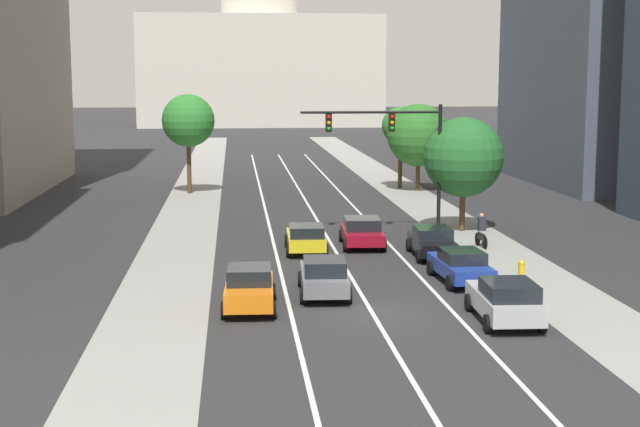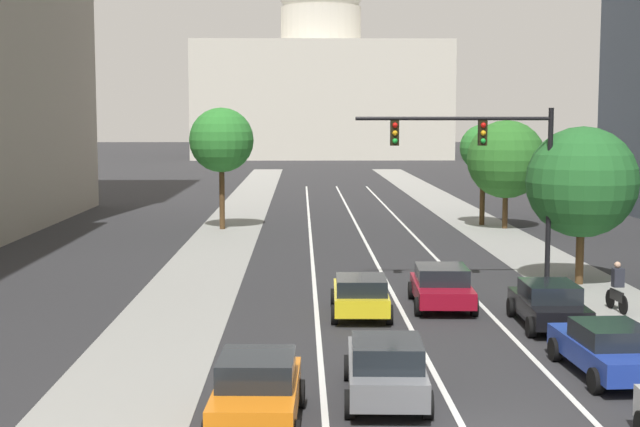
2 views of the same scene
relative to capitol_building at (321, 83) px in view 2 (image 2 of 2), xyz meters
name	(u,v)px [view 2 (image 2 of 2)]	position (x,y,z in m)	size (l,w,h in m)	color
ground_plane	(354,221)	(0.00, -98.77, -12.66)	(400.00, 400.00, 0.00)	#2B2B2D
sidewalk_left	(229,231)	(-7.70, -103.77, -12.66)	(3.72, 130.00, 0.01)	gray
sidewalk_right	(489,230)	(7.70, -103.77, -12.66)	(3.72, 130.00, 0.01)	gray
lane_stripe_left	(312,256)	(-2.92, -113.77, -12.65)	(0.16, 90.00, 0.01)	white
lane_stripe_center	(373,256)	(0.00, -113.77, -12.65)	(0.16, 90.00, 0.01)	white
lane_stripe_right	(434,256)	(2.92, -113.77, -12.65)	(0.16, 90.00, 0.01)	white
capitol_building	(321,83)	(0.00, 0.00, 0.00)	(41.93, 27.58, 38.19)	beige
car_crimson	(442,286)	(1.46, -125.59, -11.91)	(2.25, 4.31, 1.45)	maroon
car_blue	(608,349)	(4.38, -134.19, -11.94)	(2.09, 4.46, 1.39)	#1E389E
car_orange	(257,391)	(-4.38, -137.88, -11.86)	(2.06, 4.14, 1.58)	orange
car_yellow	(361,295)	(-1.47, -127.00, -11.93)	(2.07, 4.09, 1.41)	yellow
car_black	(549,304)	(4.38, -128.66, -11.92)	(2.05, 4.28, 1.43)	black
car_gray	(386,368)	(-1.47, -136.02, -11.88)	(2.10, 4.38, 1.53)	slate
traffic_signal_mast	(490,158)	(3.82, -122.03, -7.61)	(7.60, 0.39, 6.98)	black
cyclist	(617,287)	(7.34, -126.44, -11.81)	(0.38, 1.70, 1.72)	black
street_tree_near_right	(506,159)	(8.81, -102.88, -8.51)	(4.67, 4.67, 6.49)	#51381E
street_tree_mid_right	(582,182)	(7.63, -121.28, -8.59)	(4.38, 4.38, 6.27)	#51381E
street_tree_far_right	(483,149)	(7.79, -101.04, -7.92)	(2.88, 2.88, 6.23)	#51381E
street_tree_near_left	(221,140)	(-8.14, -102.89, -7.37)	(3.82, 3.82, 7.23)	#51381E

